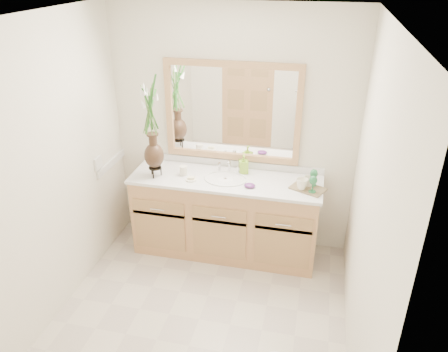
% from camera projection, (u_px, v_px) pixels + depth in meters
% --- Properties ---
extents(floor, '(2.60, 2.60, 0.00)m').
position_uv_depth(floor, '(199.00, 319.00, 3.67)').
color(floor, '#BFB1A3').
rests_on(floor, ground).
extents(ceiling, '(2.40, 2.60, 0.02)m').
position_uv_depth(ceiling, '(189.00, 18.00, 2.59)').
color(ceiling, white).
rests_on(ceiling, wall_back).
extents(wall_back, '(2.40, 0.02, 2.40)m').
position_uv_depth(wall_back, '(232.00, 132.00, 4.26)').
color(wall_back, silver).
rests_on(wall_back, floor).
extents(wall_front, '(2.40, 0.02, 2.40)m').
position_uv_depth(wall_front, '(114.00, 329.00, 2.00)').
color(wall_front, silver).
rests_on(wall_front, floor).
extents(wall_left, '(0.02, 2.60, 2.40)m').
position_uv_depth(wall_left, '(46.00, 178.00, 3.37)').
color(wall_left, silver).
rests_on(wall_left, floor).
extents(wall_right, '(0.02, 2.60, 2.40)m').
position_uv_depth(wall_right, '(368.00, 214.00, 2.89)').
color(wall_right, silver).
rests_on(wall_right, floor).
extents(vanity, '(1.80, 0.55, 0.80)m').
position_uv_depth(vanity, '(226.00, 216.00, 4.37)').
color(vanity, tan).
rests_on(vanity, floor).
extents(counter, '(1.84, 0.57, 0.03)m').
position_uv_depth(counter, '(226.00, 180.00, 4.19)').
color(counter, white).
rests_on(counter, vanity).
extents(sink, '(0.38, 0.34, 0.23)m').
position_uv_depth(sink, '(225.00, 184.00, 4.19)').
color(sink, white).
rests_on(sink, counter).
extents(mirror, '(1.32, 0.04, 0.97)m').
position_uv_depth(mirror, '(232.00, 112.00, 4.15)').
color(mirror, white).
rests_on(mirror, wall_back).
extents(switch_plate, '(0.02, 0.12, 0.12)m').
position_uv_depth(switch_plate, '(98.00, 163.00, 4.13)').
color(switch_plate, white).
rests_on(switch_plate, wall_left).
extents(door, '(0.80, 0.03, 2.00)m').
position_uv_depth(door, '(65.00, 346.00, 2.16)').
color(door, tan).
rests_on(door, floor).
extents(flower_vase, '(0.22, 0.22, 0.90)m').
position_uv_depth(flower_vase, '(151.00, 115.00, 3.95)').
color(flower_vase, black).
rests_on(flower_vase, counter).
extents(tumbler, '(0.07, 0.07, 0.09)m').
position_uv_depth(tumbler, '(183.00, 170.00, 4.23)').
color(tumbler, white).
rests_on(tumbler, counter).
extents(soap_dish, '(0.11, 0.11, 0.03)m').
position_uv_depth(soap_dish, '(191.00, 179.00, 4.14)').
color(soap_dish, white).
rests_on(soap_dish, counter).
extents(soap_bottle, '(0.10, 0.10, 0.17)m').
position_uv_depth(soap_bottle, '(243.00, 165.00, 4.25)').
color(soap_bottle, '#8CC52E').
rests_on(soap_bottle, counter).
extents(purple_dish, '(0.13, 0.12, 0.04)m').
position_uv_depth(purple_dish, '(250.00, 185.00, 4.01)').
color(purple_dish, '#5C236B').
rests_on(purple_dish, counter).
extents(tray, '(0.35, 0.30, 0.01)m').
position_uv_depth(tray, '(308.00, 188.00, 3.98)').
color(tray, brown).
rests_on(tray, counter).
extents(mug_left, '(0.12, 0.11, 0.11)m').
position_uv_depth(mug_left, '(302.00, 184.00, 3.93)').
color(mug_left, white).
rests_on(mug_left, tray).
extents(mug_right, '(0.12, 0.11, 0.10)m').
position_uv_depth(mug_right, '(309.00, 181.00, 3.99)').
color(mug_right, white).
rests_on(mug_right, tray).
extents(goblet_front, '(0.07, 0.07, 0.16)m').
position_uv_depth(goblet_front, '(313.00, 181.00, 3.86)').
color(goblet_front, '#23693A').
rests_on(goblet_front, tray).
extents(goblet_back, '(0.07, 0.07, 0.16)m').
position_uv_depth(goblet_back, '(314.00, 175.00, 3.98)').
color(goblet_back, '#23693A').
rests_on(goblet_back, tray).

